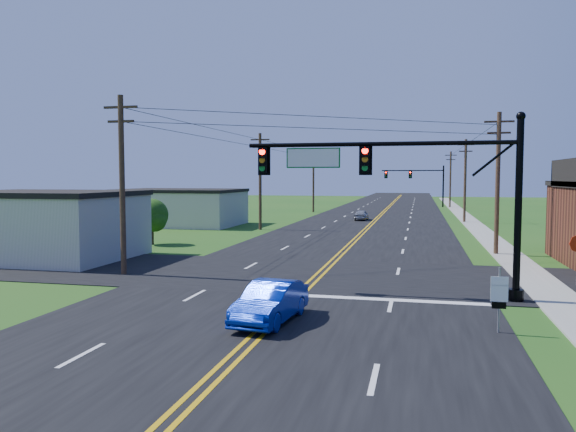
% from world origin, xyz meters
% --- Properties ---
extents(ground, '(260.00, 260.00, 0.00)m').
position_xyz_m(ground, '(0.00, 0.00, 0.00)').
color(ground, '#1B4C15').
rests_on(ground, ground).
extents(road_main, '(16.00, 220.00, 0.04)m').
position_xyz_m(road_main, '(0.00, 50.00, 0.02)').
color(road_main, black).
rests_on(road_main, ground).
extents(road_cross, '(70.00, 10.00, 0.04)m').
position_xyz_m(road_cross, '(0.00, 12.00, 0.02)').
color(road_cross, black).
rests_on(road_cross, ground).
extents(sidewalk, '(2.00, 160.00, 0.08)m').
position_xyz_m(sidewalk, '(10.50, 40.00, 0.04)').
color(sidewalk, gray).
rests_on(sidewalk, ground).
extents(signal_mast_main, '(11.30, 0.60, 7.48)m').
position_xyz_m(signal_mast_main, '(4.34, 8.00, 4.75)').
color(signal_mast_main, black).
rests_on(signal_mast_main, ground).
extents(signal_mast_far, '(10.98, 0.60, 7.48)m').
position_xyz_m(signal_mast_far, '(4.44, 80.00, 4.55)').
color(signal_mast_far, black).
rests_on(signal_mast_far, ground).
extents(cream_bldg_near, '(10.20, 8.20, 4.10)m').
position_xyz_m(cream_bldg_near, '(-17.00, 14.00, 2.06)').
color(cream_bldg_near, beige).
rests_on(cream_bldg_near, ground).
extents(cream_bldg_far, '(12.20, 9.20, 3.70)m').
position_xyz_m(cream_bldg_far, '(-19.00, 38.00, 1.86)').
color(cream_bldg_far, beige).
rests_on(cream_bldg_far, ground).
extents(utility_pole_left_a, '(1.80, 0.28, 9.00)m').
position_xyz_m(utility_pole_left_a, '(-9.50, 10.00, 4.72)').
color(utility_pole_left_a, '#352118').
rests_on(utility_pole_left_a, ground).
extents(utility_pole_left_b, '(1.80, 0.28, 9.00)m').
position_xyz_m(utility_pole_left_b, '(-9.50, 35.00, 4.72)').
color(utility_pole_left_b, '#352118').
rests_on(utility_pole_left_b, ground).
extents(utility_pole_left_c, '(1.80, 0.28, 9.00)m').
position_xyz_m(utility_pole_left_c, '(-9.50, 62.00, 4.72)').
color(utility_pole_left_c, '#352118').
rests_on(utility_pole_left_c, ground).
extents(utility_pole_right_a, '(1.80, 0.28, 9.00)m').
position_xyz_m(utility_pole_right_a, '(9.80, 22.00, 4.72)').
color(utility_pole_right_a, '#352118').
rests_on(utility_pole_right_a, ground).
extents(utility_pole_right_b, '(1.80, 0.28, 9.00)m').
position_xyz_m(utility_pole_right_b, '(9.80, 48.00, 4.72)').
color(utility_pole_right_b, '#352118').
rests_on(utility_pole_right_b, ground).
extents(utility_pole_right_c, '(1.80, 0.28, 9.00)m').
position_xyz_m(utility_pole_right_c, '(9.80, 78.00, 4.72)').
color(utility_pole_right_c, '#352118').
rests_on(utility_pole_right_c, ground).
extents(tree_left, '(2.40, 2.40, 3.37)m').
position_xyz_m(tree_left, '(-14.00, 22.00, 2.16)').
color(tree_left, '#352118').
rests_on(tree_left, ground).
extents(blue_car, '(1.87, 4.25, 1.36)m').
position_xyz_m(blue_car, '(0.15, 2.65, 0.68)').
color(blue_car, '#0725A9').
rests_on(blue_car, ground).
extents(distant_car, '(1.50, 3.49, 1.17)m').
position_xyz_m(distant_car, '(-1.38, 48.37, 0.59)').
color(distant_car, '#9E9FA3').
rests_on(distant_car, ground).
extents(route_sign, '(0.53, 0.08, 2.12)m').
position_xyz_m(route_sign, '(7.50, 2.99, 1.23)').
color(route_sign, slate).
rests_on(route_sign, ground).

